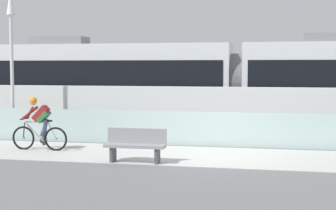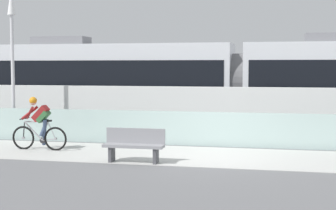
{
  "view_description": "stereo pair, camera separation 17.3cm",
  "coord_description": "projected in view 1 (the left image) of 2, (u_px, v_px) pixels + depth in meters",
  "views": [
    {
      "loc": [
        1.67,
        -14.06,
        2.51
      ],
      "look_at": [
        -1.75,
        2.35,
        1.25
      ],
      "focal_mm": 54.46,
      "sensor_mm": 36.0,
      "label": 1
    },
    {
      "loc": [
        1.83,
        -14.03,
        2.51
      ],
      "look_at": [
        -1.75,
        2.35,
        1.25
      ],
      "focal_mm": 54.46,
      "sensor_mm": 36.0,
      "label": 2
    }
  ],
  "objects": [
    {
      "name": "concrete_barrier_wall",
      "position": [
        225.0,
        113.0,
        17.75
      ],
      "size": [
        32.0,
        0.36,
        1.81
      ],
      "primitive_type": "cube",
      "color": "silver",
      "rests_on": "ground"
    },
    {
      "name": "lamp_post_antenna",
      "position": [
        11.0,
        44.0,
        17.58
      ],
      "size": [
        0.28,
        0.28,
        5.2
      ],
      "color": "gray",
      "rests_on": "ground"
    },
    {
      "name": "glass_parapet",
      "position": [
        219.0,
        129.0,
        16.02
      ],
      "size": [
        32.0,
        0.05,
        1.09
      ],
      "primitive_type": "cube",
      "color": "#ADC6C1",
      "rests_on": "ground"
    },
    {
      "name": "tram_rail_near",
      "position": [
        230.0,
        130.0,
        20.24
      ],
      "size": [
        32.0,
        0.08,
        0.01
      ],
      "primitive_type": "cube",
      "color": "#595654",
      "rests_on": "ground"
    },
    {
      "name": "bench",
      "position": [
        136.0,
        144.0,
        13.34
      ],
      "size": [
        1.6,
        0.45,
        0.89
      ],
      "color": "gray",
      "rests_on": "ground"
    },
    {
      "name": "tram",
      "position": [
        237.0,
        82.0,
        20.76
      ],
      "size": [
        22.56,
        2.54,
        3.81
      ],
      "color": "silver",
      "rests_on": "ground"
    },
    {
      "name": "cyclist_on_bike",
      "position": [
        39.0,
        125.0,
        15.25
      ],
      "size": [
        1.77,
        0.58,
        1.61
      ],
      "color": "black",
      "rests_on": "ground"
    },
    {
      "name": "ground_plane",
      "position": [
        212.0,
        157.0,
        14.26
      ],
      "size": [
        200.0,
        200.0,
        0.0
      ],
      "primitive_type": "plane",
      "color": "slate"
    },
    {
      "name": "tram_rail_far",
      "position": [
        233.0,
        126.0,
        21.65
      ],
      "size": [
        32.0,
        0.08,
        0.01
      ],
      "primitive_type": "cube",
      "color": "#595654",
      "rests_on": "ground"
    },
    {
      "name": "bike_path_deck",
      "position": [
        212.0,
        156.0,
        14.26
      ],
      "size": [
        32.0,
        3.2,
        0.01
      ],
      "primitive_type": "cube",
      "color": "beige",
      "rests_on": "ground"
    }
  ]
}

